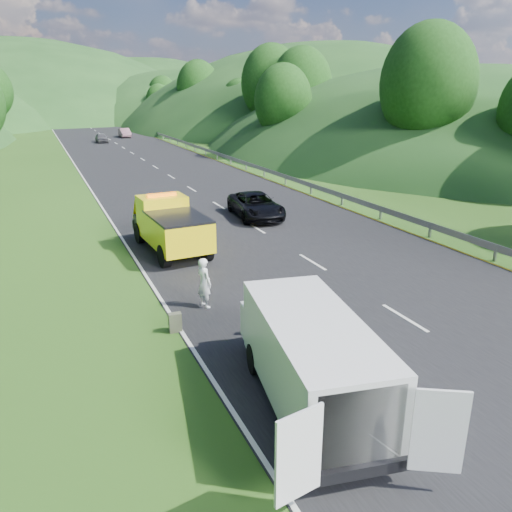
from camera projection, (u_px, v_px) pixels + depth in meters
name	position (u px, v px, depth m)	size (l,w,h in m)	color
ground	(294.00, 310.00, 16.77)	(320.00, 320.00, 0.00)	#38661E
road_surface	(143.00, 159.00, 52.66)	(14.00, 200.00, 0.02)	black
guardrail	(179.00, 145.00, 66.29)	(0.06, 140.00, 1.52)	gray
tree_line_right	(245.00, 137.00, 77.63)	(14.00, 140.00, 14.00)	#1F5117
hills_backdrop	(85.00, 116.00, 136.26)	(201.00, 288.60, 44.00)	#2D5B23
tow_truck	(170.00, 225.00, 22.54)	(2.51, 5.91, 2.49)	black
white_van	(310.00, 355.00, 11.40)	(3.81, 6.73, 2.26)	black
woman	(205.00, 307.00, 17.01)	(0.64, 0.46, 1.74)	white
child	(267.00, 337.00, 14.97)	(0.51, 0.40, 1.05)	#A3AB5B
worker	(345.00, 391.00, 12.29)	(1.01, 0.58, 1.57)	black
suitcase	(175.00, 323.00, 15.18)	(0.38, 0.21, 0.62)	#51543F
spare_tire	(381.00, 402.00, 11.83)	(0.68, 0.68, 0.20)	black
passing_suv	(256.00, 218.00, 28.85)	(2.32, 5.04, 1.40)	black
dist_car_a	(102.00, 143.00, 69.36)	(1.50, 3.72, 1.27)	#444448
dist_car_b	(125.00, 137.00, 76.85)	(1.43, 4.10, 1.35)	#78505D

